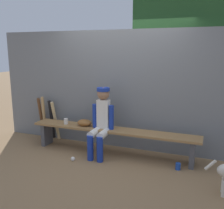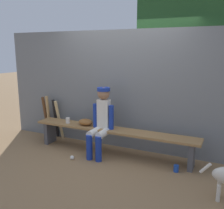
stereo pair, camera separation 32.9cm
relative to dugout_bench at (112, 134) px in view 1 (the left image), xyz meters
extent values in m
plane|color=olive|center=(0.00, 0.00, -0.39)|extent=(30.00, 30.00, 0.00)
cube|color=slate|center=(0.00, 0.41, 0.73)|extent=(5.20, 0.03, 2.24)
cube|color=olive|center=(0.00, 0.00, 0.08)|extent=(3.12, 0.36, 0.04)
cube|color=#4C4C51|center=(-1.41, 0.00, -0.17)|extent=(0.08, 0.29, 0.44)
cube|color=#4C4C51|center=(1.41, 0.00, -0.17)|extent=(0.08, 0.29, 0.44)
cube|color=silver|center=(-0.17, 0.00, 0.36)|extent=(0.22, 0.13, 0.52)
sphere|color=#9E7051|center=(-0.17, 0.00, 0.73)|extent=(0.22, 0.22, 0.22)
cylinder|color=#193399|center=(-0.17, 0.00, 0.81)|extent=(0.23, 0.23, 0.06)
cylinder|color=silver|center=(-0.26, -0.19, 0.06)|extent=(0.13, 0.38, 0.13)
cylinder|color=#193399|center=(-0.26, -0.38, -0.17)|extent=(0.11, 0.11, 0.44)
cylinder|color=#193399|center=(-0.33, -0.02, 0.31)|extent=(0.09, 0.09, 0.45)
cylinder|color=silver|center=(-0.08, -0.19, 0.06)|extent=(0.13, 0.38, 0.13)
cylinder|color=#193399|center=(-0.08, -0.38, -0.17)|extent=(0.11, 0.11, 0.44)
cylinder|color=#193399|center=(-0.01, -0.02, 0.31)|extent=(0.09, 0.09, 0.45)
ellipsoid|color=brown|center=(-0.55, 0.00, 0.16)|extent=(0.28, 0.20, 0.12)
cylinder|color=tan|center=(-1.37, 0.27, 0.03)|extent=(0.10, 0.24, 0.84)
cylinder|color=black|center=(-1.51, 0.33, 0.04)|extent=(0.07, 0.19, 0.85)
cylinder|color=tan|center=(-1.65, 0.28, 0.07)|extent=(0.09, 0.17, 0.92)
cylinder|color=brown|center=(-1.74, 0.29, 0.06)|extent=(0.11, 0.26, 0.90)
sphere|color=white|center=(-0.52, -0.52, -0.35)|extent=(0.07, 0.07, 0.07)
cylinder|color=#1E47AD|center=(1.21, -0.21, -0.33)|extent=(0.08, 0.08, 0.11)
cylinder|color=silver|center=(-0.93, -0.03, 0.15)|extent=(0.08, 0.08, 0.11)
cylinder|color=#3F3F42|center=(0.10, 1.30, 0.72)|extent=(0.10, 0.10, 2.22)
cube|color=#1E471E|center=(1.04, 1.30, 2.26)|extent=(2.12, 0.08, 0.87)
cylinder|color=beige|center=(1.68, -0.74, 0.00)|extent=(0.15, 0.04, 0.16)
cylinder|color=beige|center=(1.86, -0.68, -0.28)|extent=(0.05, 0.05, 0.22)
cylinder|color=beige|center=(1.86, -0.80, -0.28)|extent=(0.05, 0.05, 0.22)
camera|label=1|loc=(1.60, -4.17, 1.50)|focal=41.44mm
camera|label=2|loc=(1.90, -4.04, 1.50)|focal=41.44mm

